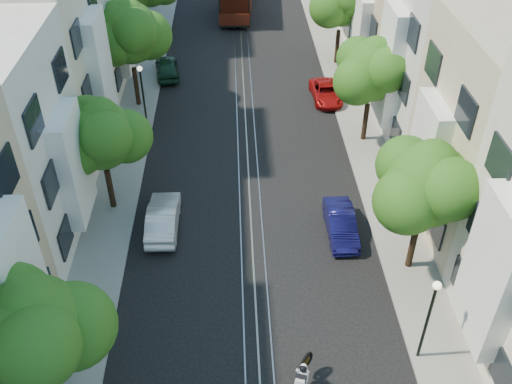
{
  "coord_description": "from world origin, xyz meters",
  "views": [
    {
      "loc": [
        -0.69,
        -9.61,
        19.04
      ],
      "look_at": [
        0.23,
        12.16,
        2.2
      ],
      "focal_mm": 40.0,
      "sensor_mm": 36.0,
      "label": 1
    }
  ],
  "objects": [
    {
      "name": "ground",
      "position": [
        0.0,
        28.0,
        0.0
      ],
      "size": [
        200.0,
        200.0,
        0.0
      ],
      "primitive_type": "plane",
      "color": "black",
      "rests_on": "ground"
    },
    {
      "name": "sidewalk_east",
      "position": [
        7.25,
        28.0,
        0.06
      ],
      "size": [
        2.5,
        80.0,
        0.12
      ],
      "primitive_type": "cube",
      "color": "gray",
      "rests_on": "ground"
    },
    {
      "name": "sidewalk_west",
      "position": [
        -7.25,
        28.0,
        0.06
      ],
      "size": [
        2.5,
        80.0,
        0.12
      ],
      "primitive_type": "cube",
      "color": "gray",
      "rests_on": "ground"
    },
    {
      "name": "rail_left",
      "position": [
        -0.55,
        28.0,
        0.01
      ],
      "size": [
        0.06,
        80.0,
        0.02
      ],
      "primitive_type": "cube",
      "color": "gray",
      "rests_on": "ground"
    },
    {
      "name": "rail_slot",
      "position": [
        0.0,
        28.0,
        0.01
      ],
      "size": [
        0.06,
        80.0,
        0.02
      ],
      "primitive_type": "cube",
      "color": "gray",
      "rests_on": "ground"
    },
    {
      "name": "rail_right",
      "position": [
        0.55,
        28.0,
        0.01
      ],
      "size": [
        0.06,
        80.0,
        0.02
      ],
      "primitive_type": "cube",
      "color": "gray",
      "rests_on": "ground"
    },
    {
      "name": "lane_line",
      "position": [
        0.0,
        28.0,
        0.0
      ],
      "size": [
        0.08,
        80.0,
        0.01
      ],
      "primitive_type": "cube",
      "color": "tan",
      "rests_on": "ground"
    },
    {
      "name": "townhouses_east",
      "position": [
        11.87,
        27.91,
        5.18
      ],
      "size": [
        7.75,
        72.0,
        12.0
      ],
      "color": "beige",
      "rests_on": "ground"
    },
    {
      "name": "townhouses_west",
      "position": [
        -11.87,
        27.91,
        5.08
      ],
      "size": [
        7.75,
        72.0,
        11.76
      ],
      "color": "silver",
      "rests_on": "ground"
    },
    {
      "name": "tree_e_b",
      "position": [
        7.26,
        8.98,
        4.73
      ],
      "size": [
        4.93,
        4.08,
        6.68
      ],
      "color": "black",
      "rests_on": "ground"
    },
    {
      "name": "tree_e_c",
      "position": [
        7.26,
        19.98,
        4.6
      ],
      "size": [
        4.84,
        3.99,
        6.52
      ],
      "color": "black",
      "rests_on": "ground"
    },
    {
      "name": "tree_e_d",
      "position": [
        7.26,
        30.98,
        4.87
      ],
      "size": [
        5.01,
        4.16,
        6.85
      ],
      "color": "black",
      "rests_on": "ground"
    },
    {
      "name": "tree_w_a",
      "position": [
        -7.14,
        1.98,
        4.73
      ],
      "size": [
        4.93,
        4.08,
        6.68
      ],
      "color": "black",
      "rests_on": "ground"
    },
    {
      "name": "tree_w_b",
      "position": [
        -7.14,
        13.98,
        4.4
      ],
      "size": [
        4.72,
        3.87,
        6.27
      ],
      "color": "black",
      "rests_on": "ground"
    },
    {
      "name": "tree_w_c",
      "position": [
        -7.14,
        24.98,
        5.07
      ],
      "size": [
        5.13,
        4.28,
        7.09
      ],
      "color": "black",
      "rests_on": "ground"
    },
    {
      "name": "lamp_east",
      "position": [
        6.3,
        4.0,
        2.85
      ],
      "size": [
        0.32,
        0.32,
        4.16
      ],
      "color": "black",
      "rests_on": "ground"
    },
    {
      "name": "lamp_west",
      "position": [
        -6.3,
        22.0,
        2.85
      ],
      "size": [
        0.32,
        0.32,
        4.16
      ],
      "color": "black",
      "rests_on": "ground"
    },
    {
      "name": "sportbike_rider",
      "position": [
        1.51,
        2.64,
        0.78
      ],
      "size": [
        0.95,
        2.02,
        1.47
      ],
      "rotation": [
        0.0,
        0.0,
        -0.33
      ],
      "color": "black",
      "rests_on": "ground"
    },
    {
      "name": "parked_car_e_mid",
      "position": [
        4.4,
        11.45,
        0.63
      ],
      "size": [
        1.35,
        3.81,
        1.25
      ],
      "primitive_type": "imported",
      "rotation": [
        0.0,
        0.0,
        0.01
      ],
      "color": "#0D0C3F",
      "rests_on": "ground"
    },
    {
      "name": "parked_car_e_far",
      "position": [
        5.6,
        25.26,
        0.55
      ],
      "size": [
        2.04,
        4.06,
        1.1
      ],
      "primitive_type": "imported",
      "rotation": [
        0.0,
        0.0,
        0.05
      ],
      "color": "#9C0E0E",
      "rests_on": "ground"
    },
    {
      "name": "parked_car_w_mid",
      "position": [
        -4.4,
        12.23,
        0.69
      ],
      "size": [
        1.47,
        4.17,
        1.37
      ],
      "primitive_type": "imported",
      "rotation": [
        0.0,
        0.0,
        3.14
      ],
      "color": "silver",
      "rests_on": "ground"
    },
    {
      "name": "parked_car_w_far",
      "position": [
        -5.6,
        29.4,
        0.69
      ],
      "size": [
        2.15,
        4.22,
        1.37
      ],
      "primitive_type": "imported",
      "rotation": [
        0.0,
        0.0,
        3.28
      ],
      "color": "#143320",
      "rests_on": "ground"
    }
  ]
}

